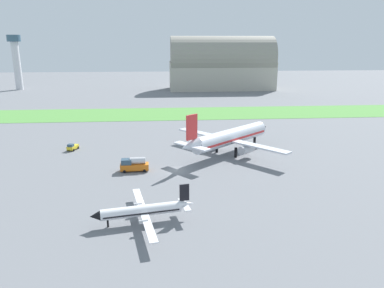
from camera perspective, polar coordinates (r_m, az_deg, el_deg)
The scene contains 8 objects.
ground_plane at distance 86.22m, azimuth -2.57°, elevation -4.12°, with size 600.00×600.00×0.00m, color slate.
grass_taxiway_strip at distance 154.52m, azimuth -3.56°, elevation 4.72°, with size 360.00×28.00×0.08m, color #549342.
airplane_foreground_turboprop at distance 62.05m, azimuth -7.54°, elevation -10.17°, with size 17.26×20.06×6.05m.
airplane_midfield_jet at distance 97.93m, azimuth 5.79°, elevation 1.03°, with size 29.50×28.70×12.69m.
fuel_truck_near_gate at distance 86.33m, azimuth -8.99°, elevation -3.17°, with size 6.58×2.83×3.29m.
pushback_tug_midfield at distance 107.17m, azimuth -18.07°, elevation -0.43°, with size 2.89×3.96×1.95m.
hangar_distant at distance 235.10m, azimuth 4.62°, elevation 12.19°, with size 64.69×26.15×32.62m.
control_tower at distance 256.88m, azimuth -25.66°, elevation 12.02°, with size 8.00×8.00×33.25m.
Camera 1 is at (-2.70, -81.15, 29.01)m, focal length 34.35 mm.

